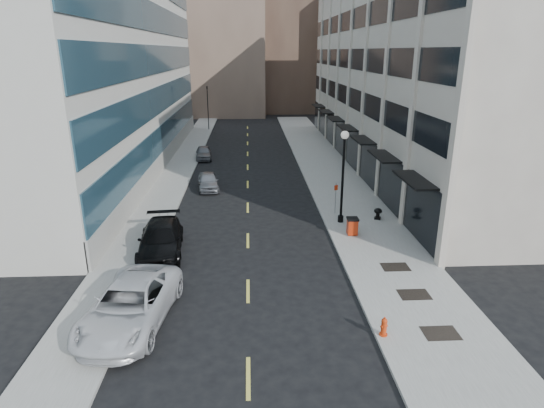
{
  "coord_description": "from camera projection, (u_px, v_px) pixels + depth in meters",
  "views": [
    {
      "loc": [
        0.15,
        -16.97,
        10.72
      ],
      "look_at": [
        1.46,
        8.25,
        2.19
      ],
      "focal_mm": 30.0,
      "sensor_mm": 36.0,
      "label": 1
    }
  ],
  "objects": [
    {
      "name": "lamppost",
      "position": [
        343.0,
        169.0,
        28.46
      ],
      "size": [
        0.51,
        0.51,
        6.08
      ],
      "color": "black",
      "rests_on": "sidewalk_right"
    },
    {
      "name": "building_right",
      "position": [
        425.0,
        70.0,
        42.97
      ],
      "size": [
        15.3,
        46.5,
        18.25
      ],
      "color": "beige",
      "rests_on": "ground"
    },
    {
      "name": "skyline_tan_far",
      "position": [
        175.0,
        49.0,
        89.08
      ],
      "size": [
        12.0,
        14.0,
        22.0
      ],
      "primitive_type": "cube",
      "color": "#816754",
      "rests_on": "ground"
    },
    {
      "name": "trash_bin",
      "position": [
        352.0,
        226.0,
        27.35
      ],
      "size": [
        0.66,
        0.75,
        1.07
      ],
      "rotation": [
        0.0,
        0.0,
        -0.0
      ],
      "color": "#B1270B",
      "rests_on": "sidewalk_right"
    },
    {
      "name": "traffic_signal",
      "position": [
        207.0,
        89.0,
        62.8
      ],
      "size": [
        0.66,
        0.66,
        6.98
      ],
      "color": "black",
      "rests_on": "ground"
    },
    {
      "name": "skyline_stone",
      "position": [
        349.0,
        55.0,
        79.61
      ],
      "size": [
        10.0,
        14.0,
        20.0
      ],
      "primitive_type": "cube",
      "color": "beige",
      "rests_on": "ground"
    },
    {
      "name": "sidewalk_right",
      "position": [
        336.0,
        182.0,
        38.75
      ],
      "size": [
        5.0,
        80.0,
        0.15
      ],
      "primitive_type": "cube",
      "color": "gray",
      "rests_on": "ground"
    },
    {
      "name": "grate_near",
      "position": [
        441.0,
        333.0,
        17.91
      ],
      "size": [
        1.4,
        1.0,
        0.01
      ],
      "primitive_type": "cube",
      "color": "black",
      "rests_on": "sidewalk_right"
    },
    {
      "name": "car_black_pickup",
      "position": [
        161.0,
        240.0,
        25.08
      ],
      "size": [
        2.85,
        5.88,
        1.65
      ],
      "primitive_type": "imported",
      "rotation": [
        0.0,
        0.0,
        0.1
      ],
      "color": "black",
      "rests_on": "ground"
    },
    {
      "name": "grate_mid",
      "position": [
        414.0,
        295.0,
        20.75
      ],
      "size": [
        1.4,
        1.0,
        0.01
      ],
      "primitive_type": "cube",
      "color": "black",
      "rests_on": "sidewalk_right"
    },
    {
      "name": "road_centerline",
      "position": [
        248.0,
        195.0,
        35.57
      ],
      "size": [
        0.15,
        68.2,
        0.01
      ],
      "color": "#D8CC4C",
      "rests_on": "ground"
    },
    {
      "name": "building_left",
      "position": [
        69.0,
        59.0,
        41.05
      ],
      "size": [
        16.14,
        46.0,
        20.0
      ],
      "color": "beige",
      "rests_on": "ground"
    },
    {
      "name": "sidewalk_left",
      "position": [
        170.0,
        185.0,
        38.07
      ],
      "size": [
        3.0,
        80.0,
        0.15
      ],
      "primitive_type": "cube",
      "color": "gray",
      "rests_on": "ground"
    },
    {
      "name": "skyline_brown",
      "position": [
        290.0,
        14.0,
        82.55
      ],
      "size": [
        12.0,
        16.0,
        34.0
      ],
      "primitive_type": "cube",
      "color": "brown",
      "rests_on": "ground"
    },
    {
      "name": "fire_hydrant",
      "position": [
        384.0,
        327.0,
        17.68
      ],
      "size": [
        0.32,
        0.32,
        0.8
      ],
      "rotation": [
        0.0,
        0.0,
        0.37
      ],
      "color": "#E93B10",
      "rests_on": "sidewalk_right"
    },
    {
      "name": "grate_far",
      "position": [
        395.0,
        267.0,
        23.4
      ],
      "size": [
        1.4,
        1.0,
        0.01
      ],
      "primitive_type": "cube",
      "color": "black",
      "rests_on": "sidewalk_right"
    },
    {
      "name": "sign_post",
      "position": [
        336.0,
        194.0,
        30.66
      ],
      "size": [
        0.25,
        0.11,
        2.17
      ],
      "rotation": [
        0.0,
        0.0,
        0.34
      ],
      "color": "slate",
      "rests_on": "sidewalk_right"
    },
    {
      "name": "ground",
      "position": [
        248.0,
        314.0,
        19.48
      ],
      "size": [
        160.0,
        160.0,
        0.0
      ],
      "primitive_type": "plane",
      "color": "black",
      "rests_on": "ground"
    },
    {
      "name": "car_grey_sedan",
      "position": [
        204.0,
        153.0,
        47.18
      ],
      "size": [
        1.93,
        4.06,
        1.34
      ],
      "primitive_type": "imported",
      "rotation": [
        0.0,
        0.0,
        0.09
      ],
      "color": "slate",
      "rests_on": "ground"
    },
    {
      "name": "car_silver_sedan",
      "position": [
        208.0,
        181.0,
        36.91
      ],
      "size": [
        2.12,
        4.2,
        1.37
      ],
      "primitive_type": "imported",
      "rotation": [
        0.0,
        0.0,
        0.13
      ],
      "color": "gray",
      "rests_on": "ground"
    },
    {
      "name": "urn_planter",
      "position": [
        378.0,
        212.0,
        29.97
      ],
      "size": [
        0.53,
        0.53,
        0.74
      ],
      "rotation": [
        0.0,
        0.0,
        -0.38
      ],
      "color": "black",
      "rests_on": "sidewalk_right"
    },
    {
      "name": "skyline_tan_near",
      "position": [
        223.0,
        31.0,
        79.14
      ],
      "size": [
        14.0,
        18.0,
        28.0
      ],
      "primitive_type": "cube",
      "color": "#816754",
      "rests_on": "ground"
    },
    {
      "name": "car_white_van",
      "position": [
        130.0,
        305.0,
        18.54
      ],
      "size": [
        3.71,
        6.68,
        1.77
      ],
      "primitive_type": "imported",
      "rotation": [
        0.0,
        0.0,
        -0.13
      ],
      "color": "silver",
      "rests_on": "ground"
    }
  ]
}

